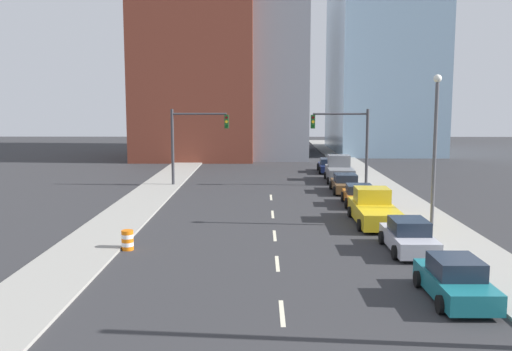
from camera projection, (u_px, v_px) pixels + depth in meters
sidewalk_left at (176, 172)px, 55.52m from camera, size 3.33×88.88×0.13m
sidewalk_right at (361, 173)px, 55.34m from camera, size 3.33×88.88×0.13m
lane_stripe_at_8m at (282, 313)px, 18.99m from camera, size 0.16×2.40×0.01m
lane_stripe_at_13m at (277, 263)px, 24.74m from camera, size 0.16×2.40×0.01m
lane_stripe_at_19m at (275, 236)px, 29.82m from camera, size 0.16×2.40×0.01m
lane_stripe_at_24m at (273, 214)px, 35.40m from camera, size 0.16×2.40×0.01m
lane_stripe_at_30m at (271, 197)px, 41.57m from camera, size 0.16×2.40×0.01m
building_brick_left at (197, 72)px, 70.13m from camera, size 14.00×16.00×20.87m
building_office_center at (257, 75)px, 74.04m from camera, size 12.00×20.00×20.59m
building_glass_right at (383, 8)px, 76.65m from camera, size 13.00×20.00×38.61m
traffic_signal_left at (189, 136)px, 46.66m from camera, size 4.75×0.35×6.33m
traffic_signal_right at (351, 136)px, 46.53m from camera, size 4.75×0.35×6.33m
traffic_barrel at (128, 240)px, 26.93m from camera, size 0.56×0.56×0.95m
street_lamp at (435, 140)px, 31.19m from camera, size 0.44×0.44×8.42m
sedan_teal at (455, 281)px, 20.20m from camera, size 2.11×4.39×1.53m
sedan_silver at (409, 237)px, 26.62m from camera, size 2.13×4.49×1.55m
pickup_truck_yellow at (374, 210)px, 32.76m from camera, size 2.53×5.98×1.96m
sedan_orange at (359, 196)px, 38.45m from camera, size 2.32×4.28×1.39m
sedan_brown at (345, 184)px, 43.83m from camera, size 2.21×4.48×1.42m
pickup_truck_gray at (339, 171)px, 49.80m from camera, size 2.56×5.39×2.24m
sedan_navy at (329, 166)px, 56.04m from camera, size 2.23×4.68×1.36m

